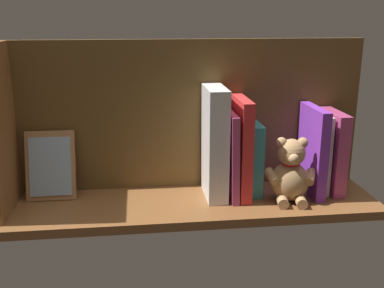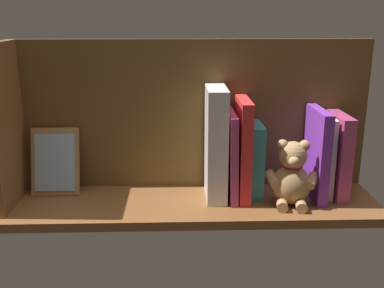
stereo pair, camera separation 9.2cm
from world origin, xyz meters
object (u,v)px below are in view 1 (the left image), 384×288
at_px(dictionary_thick_white, 215,143).
at_px(picture_frame_leaning, 51,166).
at_px(teddy_bear, 290,173).
at_px(book_0, 332,151).

xyz_separation_m(dictionary_thick_white, picture_frame_leaning, (0.41, -0.04, -0.06)).
distance_m(teddy_bear, dictionary_thick_white, 0.20).
height_order(book_0, dictionary_thick_white, dictionary_thick_white).
bearing_deg(dictionary_thick_white, teddy_bear, 162.78).
bearing_deg(picture_frame_leaning, dictionary_thick_white, 174.76).
height_order(teddy_bear, picture_frame_leaning, picture_frame_leaning).
xyz_separation_m(teddy_bear, picture_frame_leaning, (0.59, -0.09, 0.01)).
distance_m(book_0, picture_frame_leaning, 0.72).
relative_size(book_0, picture_frame_leaning, 1.23).
relative_size(teddy_bear, dictionary_thick_white, 0.58).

